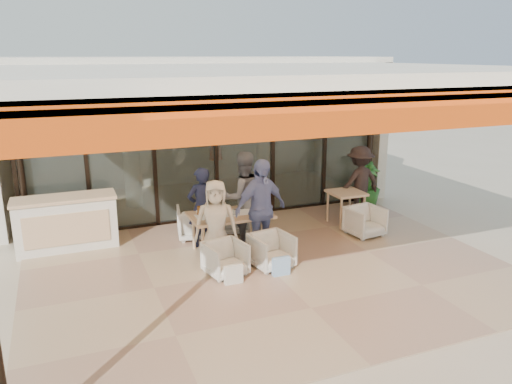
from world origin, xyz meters
TOP-DOWN VIEW (x-y plane):
  - ground at (0.00, 0.00)m, footprint 70.00×70.00m
  - terrace_floor at (0.00, 0.00)m, footprint 8.00×6.00m
  - terrace_structure at (0.00, -0.26)m, footprint 8.00×6.00m
  - glass_storefront at (0.00, 3.00)m, footprint 8.08×0.10m
  - interior_block at (0.01, 5.31)m, footprint 9.05×3.62m
  - host_counter at (-3.19, 2.30)m, footprint 1.85×0.65m
  - dining_table at (-0.37, 1.04)m, footprint 1.50×0.90m
  - chair_far_left at (-0.78, 1.99)m, footprint 0.80×0.77m
  - chair_far_right at (0.06, 1.99)m, footprint 0.71×0.69m
  - chair_near_left at (-0.78, 0.09)m, footprint 0.73×0.70m
  - chair_near_right at (0.06, 0.09)m, footprint 0.74×0.71m
  - diner_navy at (-0.78, 1.49)m, footprint 0.62×0.46m
  - diner_grey at (0.06, 1.49)m, footprint 0.88×0.69m
  - diner_cream at (-0.78, 0.59)m, footprint 0.85×0.68m
  - diner_periwinkle at (0.06, 0.59)m, footprint 1.15×0.71m
  - tote_bag_cream at (-0.78, -0.31)m, footprint 0.30×0.10m
  - tote_bag_blue at (0.06, -0.31)m, footprint 0.30×0.10m
  - side_table at (2.45, 1.56)m, footprint 0.70×0.70m
  - side_chair at (2.45, 0.81)m, footprint 0.73×0.69m
  - standing_woman at (3.00, 1.91)m, footprint 1.11×0.71m
  - potted_palm at (3.63, 2.52)m, footprint 0.80×0.80m

SIDE VIEW (x-z plane):
  - ground at x=0.00m, z-range 0.00..0.00m
  - terrace_floor at x=0.00m, z-range 0.00..0.01m
  - tote_bag_cream at x=-0.78m, z-range 0.00..0.34m
  - tote_bag_blue at x=0.06m, z-range 0.00..0.34m
  - chair_far_right at x=0.06m, z-range 0.00..0.60m
  - chair_near_left at x=-0.78m, z-range 0.00..0.64m
  - chair_near_right at x=0.06m, z-range 0.00..0.67m
  - side_chair at x=2.45m, z-range 0.00..0.67m
  - chair_far_left at x=-0.78m, z-range 0.00..0.72m
  - host_counter at x=-3.19m, z-range 0.01..1.05m
  - potted_palm at x=3.63m, z-range 0.00..1.14m
  - side_table at x=2.45m, z-range 0.27..1.01m
  - dining_table at x=-0.37m, z-range 0.22..1.15m
  - diner_cream at x=-0.78m, z-range 0.00..1.52m
  - diner_navy at x=-0.78m, z-range 0.00..1.56m
  - standing_woman at x=3.00m, z-range 0.00..1.64m
  - diner_grey at x=0.06m, z-range 0.00..1.80m
  - diner_periwinkle at x=0.06m, z-range 0.00..1.83m
  - glass_storefront at x=0.00m, z-range 0.00..3.20m
  - interior_block at x=0.01m, z-range 0.47..3.99m
  - terrace_structure at x=0.00m, z-range 1.55..4.95m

